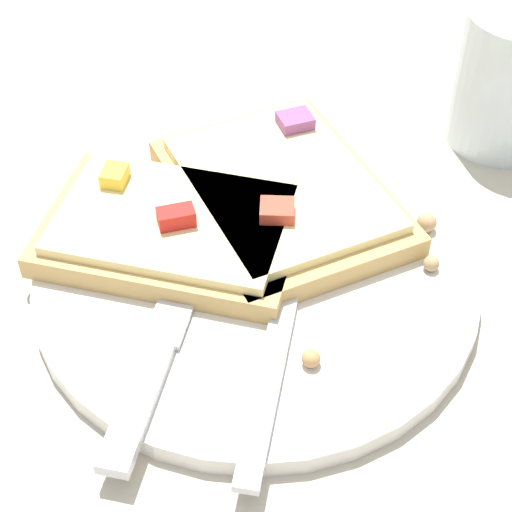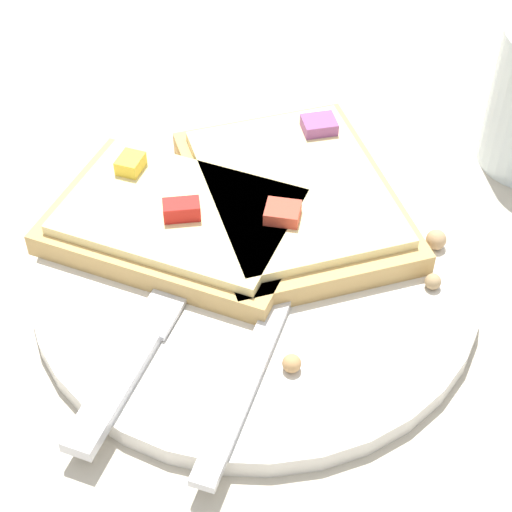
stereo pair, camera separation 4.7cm
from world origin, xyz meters
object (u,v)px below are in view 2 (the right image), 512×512
(pizza_slice_corner, at_px, (179,220))
(plate, at_px, (256,276))
(fork, at_px, (277,308))
(pizza_slice_main, at_px, (294,195))
(knife, at_px, (153,323))

(pizza_slice_corner, bearing_deg, plate, -11.16)
(fork, xyz_separation_m, pizza_slice_corner, (0.07, 0.04, 0.01))
(plate, relative_size, pizza_slice_main, 1.60)
(plate, height_order, knife, knife)
(pizza_slice_corner, bearing_deg, fork, -25.50)
(plate, distance_m, pizza_slice_main, 0.06)
(fork, distance_m, knife, 0.07)
(knife, distance_m, pizza_slice_corner, 0.07)
(plate, bearing_deg, pizza_slice_corner, 42.43)
(plate, distance_m, knife, 0.07)
(fork, bearing_deg, pizza_slice_corner, 60.78)
(knife, height_order, pizza_slice_corner, pizza_slice_corner)
(plate, xyz_separation_m, pizza_slice_main, (0.04, -0.03, 0.02))
(plate, height_order, pizza_slice_main, pizza_slice_main)
(fork, distance_m, pizza_slice_main, 0.08)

